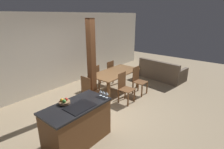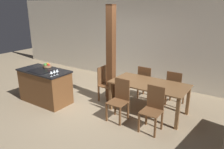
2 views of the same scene
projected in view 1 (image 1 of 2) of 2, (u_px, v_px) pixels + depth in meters
The scene contains 15 objects.
ground_plane at pixel (104, 114), 4.87m from camera, with size 16.00×16.00×0.00m, color #9E896B.
wall_back at pixel (47, 53), 5.99m from camera, with size 11.20×0.08×2.70m.
kitchen_island at pixel (77, 124), 3.65m from camera, with size 1.39×0.72×0.90m.
fruit_bowl at pixel (64, 102), 3.53m from camera, with size 0.23×0.23×0.11m.
wine_glass_near at pixel (107, 94), 3.76m from camera, with size 0.07×0.07×0.14m.
wine_glass_middle at pixel (104, 92), 3.81m from camera, with size 0.07×0.07×0.14m.
wine_glass_far at pixel (101, 91), 3.86m from camera, with size 0.07×0.07×0.14m.
dining_table at pixel (116, 74), 6.04m from camera, with size 1.80×0.92×0.75m.
dining_chair_near_left at pixel (125, 87), 5.39m from camera, with size 0.40×0.40×0.94m.
dining_chair_near_right at pixel (138, 80), 5.99m from camera, with size 0.40×0.40×0.94m.
dining_chair_far_left at pixel (93, 78), 6.20m from camera, with size 0.40×0.40×0.94m.
dining_chair_far_right at pixel (108, 72), 6.80m from camera, with size 0.40×0.40×0.94m.
dining_chair_head_end at pixel (89, 91), 5.16m from camera, with size 0.40×0.40×0.94m.
couch at pixel (162, 72), 7.45m from camera, with size 1.11×1.91×0.83m.
timber_post at pixel (92, 64), 5.04m from camera, with size 0.19×0.19×2.53m.
Camera 1 is at (-3.15, -2.86, 2.61)m, focal length 28.00 mm.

